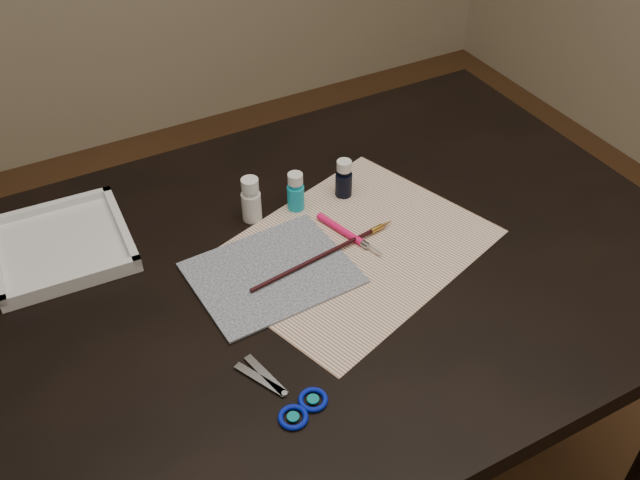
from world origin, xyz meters
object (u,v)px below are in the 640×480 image
paint_bottle_cyan (296,192)px  scissors (274,391)px  paper (352,249)px  paint_bottle_white (251,199)px  canvas (272,273)px  palette_tray (61,244)px  paint_bottle_navy (344,179)px

paint_bottle_cyan → scissors: paint_bottle_cyan is taller
paper → paint_bottle_white: size_ratio=5.21×
paint_bottle_cyan → canvas: bearing=-129.7°
paint_bottle_white → palette_tray: paint_bottle_white is taller
paint_bottle_cyan → scissors: size_ratio=0.47×
paper → paint_bottle_white: 0.21m
paint_bottle_white → paint_bottle_navy: 0.18m
palette_tray → paint_bottle_white: bearing=-13.1°
scissors → canvas: bearing=-50.7°
canvas → palette_tray: (-0.30, 0.23, 0.01)m
canvas → palette_tray: palette_tray is taller
paper → palette_tray: palette_tray is taller
scissors → paint_bottle_cyan: bearing=-57.1°
paint_bottle_cyan → paint_bottle_navy: same height
paint_bottle_navy → palette_tray: bearing=169.5°
paper → paint_bottle_cyan: bearing=102.8°
paper → canvas: canvas is taller
paper → paint_bottle_white: (-0.12, 0.16, 0.04)m
canvas → scissors: bearing=-114.7°
paper → paint_bottle_navy: bearing=65.9°
canvas → palette_tray: 0.37m
canvas → scissors: (-0.10, -0.22, 0.00)m
paint_bottle_cyan → palette_tray: paint_bottle_cyan is taller
canvas → paint_bottle_navy: bearing=32.0°
paper → canvas: (-0.15, 0.01, 0.00)m
paint_bottle_white → paint_bottle_cyan: paint_bottle_white is taller
paint_bottle_white → paint_bottle_cyan: (0.08, -0.01, -0.00)m
paint_bottle_white → scissors: paint_bottle_white is taller
paint_bottle_white → scissors: (-0.14, -0.38, -0.04)m
canvas → paint_bottle_navy: 0.26m
paint_bottle_white → canvas: bearing=-102.2°
paint_bottle_white → scissors: size_ratio=0.53×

